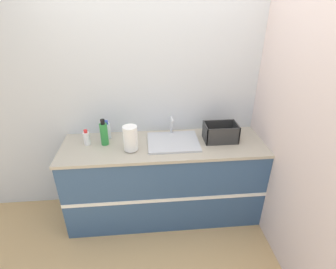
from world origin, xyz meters
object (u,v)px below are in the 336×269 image
(bottle_green, at_px, (104,133))
(paper_towel_roll, at_px, (131,138))
(dish_rack, at_px, (220,134))
(bottle_clear, at_px, (107,131))
(bottle_white_spray, at_px, (87,138))
(sink, at_px, (173,141))

(bottle_green, bearing_deg, paper_towel_roll, -27.78)
(dish_rack, distance_m, bottle_clear, 1.16)
(dish_rack, distance_m, bottle_white_spray, 1.34)
(bottle_clear, bearing_deg, sink, -13.34)
(bottle_white_spray, bearing_deg, bottle_green, -4.10)
(bottle_white_spray, bearing_deg, dish_rack, -1.48)
(dish_rack, bearing_deg, bottle_green, 178.91)
(bottle_green, bearing_deg, bottle_white_spray, 175.90)
(dish_rack, xyz_separation_m, bottle_white_spray, (-1.34, 0.03, -0.00))
(paper_towel_roll, height_order, bottle_clear, paper_towel_roll)
(paper_towel_roll, xyz_separation_m, bottle_white_spray, (-0.44, 0.15, -0.06))
(bottle_white_spray, bearing_deg, sink, -2.82)
(bottle_white_spray, height_order, bottle_green, bottle_green)
(dish_rack, bearing_deg, bottle_white_spray, 178.52)
(bottle_white_spray, xyz_separation_m, bottle_clear, (0.19, 0.12, 0.02))
(sink, distance_m, bottle_clear, 0.69)
(paper_towel_roll, distance_m, bottle_green, 0.30)
(sink, xyz_separation_m, paper_towel_roll, (-0.41, -0.11, 0.11))
(sink, distance_m, paper_towel_roll, 0.44)
(dish_rack, bearing_deg, paper_towel_roll, -172.62)
(sink, distance_m, bottle_white_spray, 0.86)
(bottle_clear, bearing_deg, bottle_green, -94.05)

